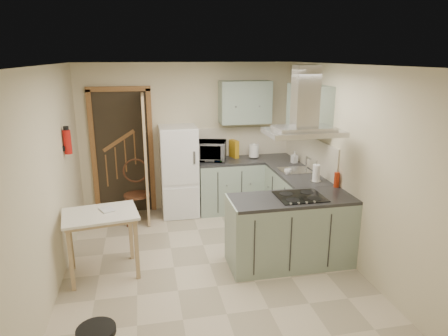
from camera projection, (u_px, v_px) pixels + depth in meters
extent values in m
plane|color=beige|center=(210.00, 264.00, 5.17)|extent=(4.20, 4.20, 0.00)
plane|color=silver|center=(207.00, 65.00, 4.49)|extent=(4.20, 4.20, 0.00)
plane|color=beige|center=(188.00, 138.00, 6.81)|extent=(3.60, 0.00, 3.60)
plane|color=beige|center=(51.00, 180.00, 4.48)|extent=(0.00, 4.20, 4.20)
plane|color=beige|center=(345.00, 163.00, 5.18)|extent=(0.00, 4.20, 4.20)
cube|color=brown|center=(123.00, 152.00, 6.62)|extent=(1.10, 0.12, 2.10)
cube|color=white|center=(179.00, 171.00, 6.63)|extent=(0.60, 0.60, 1.50)
cube|color=#9EB2A0|center=(229.00, 185.00, 6.88)|extent=(1.08, 0.60, 0.90)
cube|color=#9EB2A0|center=(289.00, 195.00, 6.40)|extent=(0.60, 1.95, 0.90)
cube|color=beige|center=(243.00, 141.00, 7.02)|extent=(1.68, 0.02, 0.50)
cube|color=#9EB2A0|center=(245.00, 102.00, 6.67)|extent=(0.85, 0.35, 0.70)
cube|color=#9EB2A0|center=(309.00, 109.00, 5.79)|extent=(0.35, 0.90, 0.70)
cube|color=#9EB2A0|center=(291.00, 231.00, 5.08)|extent=(1.55, 0.65, 0.90)
cube|color=black|center=(300.00, 197.00, 4.98)|extent=(0.58, 0.50, 0.01)
cube|color=silver|center=(304.00, 132.00, 4.76)|extent=(0.90, 0.55, 0.10)
cube|color=silver|center=(295.00, 170.00, 6.12)|extent=(0.45, 0.40, 0.01)
cylinder|color=#B2140F|center=(67.00, 142.00, 5.27)|extent=(0.10, 0.10, 0.32)
cube|color=tan|center=(103.00, 244.00, 4.84)|extent=(0.94, 0.76, 0.80)
cube|color=#452417|center=(137.00, 195.00, 6.34)|extent=(0.42, 0.42, 0.93)
imported|color=black|center=(208.00, 151.00, 6.70)|extent=(0.68, 0.55, 0.33)
cylinder|color=white|center=(254.00, 151.00, 6.85)|extent=(0.23, 0.23, 0.25)
cube|color=#BF8A16|center=(234.00, 149.00, 6.88)|extent=(0.14, 0.22, 0.30)
imported|color=silver|center=(294.00, 157.00, 6.53)|extent=(0.10, 0.11, 0.20)
cylinder|color=white|center=(316.00, 173.00, 5.55)|extent=(0.13, 0.13, 0.25)
imported|color=silver|center=(288.00, 171.00, 5.92)|extent=(0.13, 0.13, 0.09)
cylinder|color=#B92E0F|center=(337.00, 180.00, 5.33)|extent=(0.07, 0.07, 0.20)
imported|color=#A74737|center=(101.00, 208.00, 4.76)|extent=(0.22, 0.24, 0.09)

